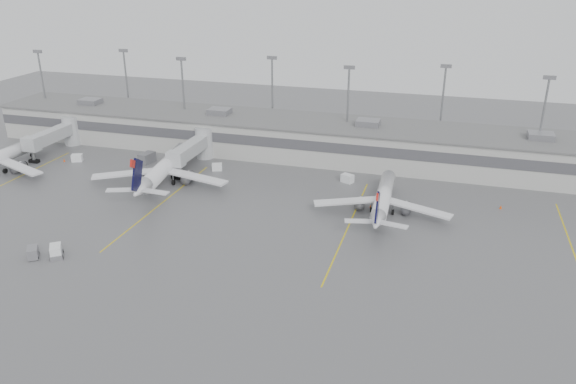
# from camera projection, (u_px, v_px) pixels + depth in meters

# --- Properties ---
(ground) EXTENTS (260.00, 260.00, 0.00)m
(ground) POSITION_uv_depth(u_px,v_px,m) (192.00, 283.00, 78.12)
(ground) COLOR #555557
(ground) RESTS_ON ground
(terminal) EXTENTS (152.00, 17.00, 9.45)m
(terminal) POSITION_uv_depth(u_px,v_px,m) (301.00, 137.00, 127.89)
(terminal) COLOR #B0B0AB
(terminal) RESTS_ON ground
(light_masts) EXTENTS (142.40, 8.00, 20.60)m
(light_masts) POSITION_uv_depth(u_px,v_px,m) (308.00, 98.00, 129.99)
(light_masts) COLOR gray
(light_masts) RESTS_ON ground
(jet_bridge_left) EXTENTS (4.00, 17.20, 7.00)m
(jet_bridge_left) POSITION_uv_depth(u_px,v_px,m) (60.00, 134.00, 131.67)
(jet_bridge_left) COLOR #9C9EA1
(jet_bridge_left) RESTS_ON ground
(jet_bridge_right) EXTENTS (4.00, 17.20, 7.00)m
(jet_bridge_right) POSITION_uv_depth(u_px,v_px,m) (196.00, 147.00, 122.51)
(jet_bridge_right) COLOR #9C9EA1
(jet_bridge_right) RESTS_ON ground
(stand_markings) EXTENTS (105.25, 40.00, 0.01)m
(stand_markings) POSITION_uv_depth(u_px,v_px,m) (251.00, 214.00, 99.38)
(stand_markings) COLOR gold
(stand_markings) RESTS_ON ground
(jet_mid_left) EXTENTS (27.45, 30.98, 10.07)m
(jet_mid_left) POSITION_uv_depth(u_px,v_px,m) (163.00, 169.00, 111.78)
(jet_mid_left) COLOR silver
(jet_mid_left) RESTS_ON ground
(jet_mid_right) EXTENTS (24.30, 27.26, 8.82)m
(jet_mid_right) POSITION_uv_depth(u_px,v_px,m) (383.00, 198.00, 98.93)
(jet_mid_right) COLOR silver
(jet_mid_right) RESTS_ON ground
(baggage_tug) EXTENTS (3.18, 3.43, 1.89)m
(baggage_tug) POSITION_uv_depth(u_px,v_px,m) (56.00, 252.00, 84.77)
(baggage_tug) COLOR white
(baggage_tug) RESTS_ON ground
(baggage_cart) EXTENTS (2.72, 2.97, 1.67)m
(baggage_cart) POSITION_uv_depth(u_px,v_px,m) (33.00, 252.00, 84.49)
(baggage_cart) COLOR slate
(baggage_cart) RESTS_ON ground
(gse_uld_a) EXTENTS (2.68, 2.25, 1.62)m
(gse_uld_a) POSITION_uv_depth(u_px,v_px,m) (77.00, 158.00, 125.01)
(gse_uld_a) COLOR white
(gse_uld_a) RESTS_ON ground
(gse_uld_b) EXTENTS (2.48, 2.08, 1.50)m
(gse_uld_b) POSITION_uv_depth(u_px,v_px,m) (217.00, 167.00, 119.68)
(gse_uld_b) COLOR white
(gse_uld_b) RESTS_ON ground
(gse_uld_c) EXTENTS (2.80, 2.41, 1.67)m
(gse_uld_c) POSITION_uv_depth(u_px,v_px,m) (347.00, 178.00, 113.19)
(gse_uld_c) COLOR white
(gse_uld_c) RESTS_ON ground
(gse_loader) EXTENTS (2.93, 4.00, 2.27)m
(gse_loader) POSITION_uv_depth(u_px,v_px,m) (147.00, 158.00, 124.02)
(gse_loader) COLOR slate
(gse_loader) RESTS_ON ground
(cone_a) EXTENTS (0.42, 0.42, 0.67)m
(cone_a) POSITION_uv_depth(u_px,v_px,m) (64.00, 160.00, 125.00)
(cone_a) COLOR #F04805
(cone_a) RESTS_ON ground
(cone_b) EXTENTS (0.42, 0.42, 0.67)m
(cone_b) POSITION_uv_depth(u_px,v_px,m) (147.00, 177.00, 115.34)
(cone_b) COLOR #F04805
(cone_b) RESTS_ON ground
(cone_c) EXTENTS (0.40, 0.40, 0.63)m
(cone_c) POSITION_uv_depth(u_px,v_px,m) (371.00, 206.00, 101.83)
(cone_c) COLOR #F04805
(cone_c) RESTS_ON ground
(cone_d) EXTENTS (0.44, 0.44, 0.71)m
(cone_d) POSITION_uv_depth(u_px,v_px,m) (501.00, 207.00, 101.32)
(cone_d) COLOR #F04805
(cone_d) RESTS_ON ground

